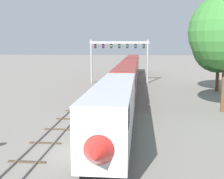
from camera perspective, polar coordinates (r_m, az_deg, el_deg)
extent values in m
plane|color=gray|center=(22.98, -5.40, -11.85)|extent=(400.00, 400.00, 0.00)
cube|color=slate|center=(81.59, 3.35, 2.94)|extent=(0.07, 200.00, 0.16)
cube|color=slate|center=(81.55, 4.36, 2.92)|extent=(0.07, 200.00, 0.16)
cube|color=#473828|center=(20.84, -0.88, -13.86)|extent=(2.60, 0.24, 0.10)
cube|color=#473828|center=(24.57, 0.15, -10.33)|extent=(2.60, 0.24, 0.10)
cube|color=#473828|center=(28.37, 0.89, -7.73)|extent=(2.60, 0.24, 0.10)
cube|color=#473828|center=(32.22, 1.45, -5.75)|extent=(2.60, 0.24, 0.10)
cube|color=#473828|center=(36.10, 1.88, -4.19)|extent=(2.60, 0.24, 0.10)
cube|color=#473828|center=(40.01, 2.23, -2.93)|extent=(2.60, 0.24, 0.10)
cube|color=#473828|center=(43.93, 2.52, -1.90)|extent=(2.60, 0.24, 0.10)
cube|color=#473828|center=(47.87, 2.76, -1.04)|extent=(2.60, 0.24, 0.10)
cube|color=#473828|center=(51.81, 2.96, -0.31)|extent=(2.60, 0.24, 0.10)
cube|color=#473828|center=(55.77, 3.13, 0.32)|extent=(2.60, 0.24, 0.10)
cube|color=#473828|center=(59.72, 3.29, 0.86)|extent=(2.60, 0.24, 0.10)
cube|color=#473828|center=(63.69, 3.42, 1.34)|extent=(2.60, 0.24, 0.10)
cube|color=#473828|center=(67.66, 3.53, 1.76)|extent=(2.60, 0.24, 0.10)
cube|color=#473828|center=(71.63, 3.64, 2.13)|extent=(2.60, 0.24, 0.10)
cube|color=#473828|center=(75.60, 3.73, 2.47)|extent=(2.60, 0.24, 0.10)
cube|color=#473828|center=(79.58, 3.82, 2.77)|extent=(2.60, 0.24, 0.10)
cube|color=#473828|center=(83.56, 3.89, 3.04)|extent=(2.60, 0.24, 0.10)
cube|color=#473828|center=(87.54, 3.96, 3.29)|extent=(2.60, 0.24, 0.10)
cube|color=#473828|center=(91.53, 4.02, 3.52)|extent=(2.60, 0.24, 0.10)
cube|color=#473828|center=(95.51, 4.08, 3.72)|extent=(2.60, 0.24, 0.10)
cube|color=#473828|center=(99.50, 4.13, 3.91)|extent=(2.60, 0.24, 0.10)
cube|color=#473828|center=(103.48, 4.18, 4.09)|extent=(2.60, 0.24, 0.10)
cube|color=#473828|center=(107.47, 4.23, 4.25)|extent=(2.60, 0.24, 0.10)
cube|color=#473828|center=(111.46, 4.27, 4.40)|extent=(2.60, 0.24, 0.10)
cube|color=#473828|center=(115.45, 4.31, 4.55)|extent=(2.60, 0.24, 0.10)
cube|color=#473828|center=(119.44, 4.35, 4.68)|extent=(2.60, 0.24, 0.10)
cube|color=#473828|center=(123.43, 4.38, 4.80)|extent=(2.60, 0.24, 0.10)
cube|color=#473828|center=(127.42, 4.41, 4.91)|extent=(2.60, 0.24, 0.10)
cube|color=#473828|center=(131.41, 4.44, 5.02)|extent=(2.60, 0.24, 0.10)
cube|color=#473828|center=(135.41, 4.47, 5.12)|extent=(2.60, 0.24, 0.10)
cube|color=#473828|center=(139.40, 4.50, 5.22)|extent=(2.60, 0.24, 0.10)
cube|color=#473828|center=(143.39, 4.52, 5.31)|extent=(2.60, 0.24, 0.10)
cube|color=#473828|center=(147.39, 4.55, 5.40)|extent=(2.60, 0.24, 0.10)
cube|color=#473828|center=(151.38, 4.57, 5.48)|extent=(2.60, 0.24, 0.10)
cube|color=#473828|center=(155.37, 4.59, 5.56)|extent=(2.60, 0.24, 0.10)
cube|color=#473828|center=(159.37, 4.61, 5.63)|extent=(2.60, 0.24, 0.10)
cube|color=#473828|center=(163.36, 4.63, 5.70)|extent=(2.60, 0.24, 0.10)
cube|color=#473828|center=(167.36, 4.65, 5.76)|extent=(2.60, 0.24, 0.10)
cube|color=#473828|center=(171.35, 4.67, 5.83)|extent=(2.60, 0.24, 0.10)
cube|color=#473828|center=(175.35, 4.69, 5.89)|extent=(2.60, 0.24, 0.10)
cube|color=#473828|center=(179.35, 4.70, 5.95)|extent=(2.60, 0.24, 0.10)
cube|color=slate|center=(62.23, -2.38, 1.21)|extent=(0.07, 160.00, 0.16)
cube|color=slate|center=(62.05, -1.06, 1.19)|extent=(0.07, 160.00, 0.16)
cube|color=#473828|center=(22.09, -15.59, -12.87)|extent=(2.60, 0.24, 0.10)
cube|color=#473828|center=(25.63, -12.37, -9.72)|extent=(2.60, 0.24, 0.10)
cube|color=#473828|center=(29.30, -9.99, -7.33)|extent=(2.60, 0.24, 0.10)
cube|color=#473828|center=(33.04, -8.16, -5.47)|extent=(2.60, 0.24, 0.10)
cube|color=#473828|center=(36.84, -6.71, -3.99)|extent=(2.60, 0.24, 0.10)
cube|color=#473828|center=(40.67, -5.54, -2.78)|extent=(2.60, 0.24, 0.10)
cube|color=#473828|center=(44.54, -4.57, -1.78)|extent=(2.60, 0.24, 0.10)
cube|color=#473828|center=(48.42, -3.76, -0.94)|extent=(2.60, 0.24, 0.10)
cube|color=#473828|center=(52.33, -3.07, -0.22)|extent=(2.60, 0.24, 0.10)
cube|color=#473828|center=(56.24, -2.47, 0.39)|extent=(2.60, 0.24, 0.10)
cube|color=#473828|center=(60.17, -1.96, 0.93)|extent=(2.60, 0.24, 0.10)
cube|color=#473828|center=(64.11, -1.50, 1.40)|extent=(2.60, 0.24, 0.10)
cube|color=#473828|center=(68.05, -1.10, 1.81)|extent=(2.60, 0.24, 0.10)
cube|color=#473828|center=(72.00, -0.74, 2.18)|extent=(2.60, 0.24, 0.10)
cube|color=#473828|center=(75.96, -0.42, 2.51)|extent=(2.60, 0.24, 0.10)
cube|color=#473828|center=(79.92, -0.13, 2.81)|extent=(2.60, 0.24, 0.10)
cube|color=#473828|center=(83.88, 0.13, 3.08)|extent=(2.60, 0.24, 0.10)
cube|color=#473828|center=(87.85, 0.37, 3.33)|extent=(2.60, 0.24, 0.10)
cube|color=#473828|center=(91.82, 0.58, 3.55)|extent=(2.60, 0.24, 0.10)
cube|color=#473828|center=(95.79, 0.78, 3.76)|extent=(2.60, 0.24, 0.10)
cube|color=#473828|center=(99.77, 0.97, 3.95)|extent=(2.60, 0.24, 0.10)
cube|color=#473828|center=(103.74, 1.14, 4.12)|extent=(2.60, 0.24, 0.10)
cube|color=#473828|center=(107.72, 1.29, 4.28)|extent=(2.60, 0.24, 0.10)
cube|color=#473828|center=(111.70, 1.44, 4.43)|extent=(2.60, 0.24, 0.10)
cube|color=#473828|center=(115.68, 1.58, 4.57)|extent=(2.60, 0.24, 0.10)
cube|color=#473828|center=(119.66, 1.70, 4.70)|extent=(2.60, 0.24, 0.10)
cube|color=#473828|center=(123.65, 1.82, 4.83)|extent=(2.60, 0.24, 0.10)
cube|color=#473828|center=(127.63, 1.94, 4.94)|extent=(2.60, 0.24, 0.10)
cube|color=#473828|center=(131.62, 2.04, 5.05)|extent=(2.60, 0.24, 0.10)
cube|color=#473828|center=(135.60, 2.14, 5.15)|extent=(2.60, 0.24, 0.10)
cube|color=#473828|center=(139.59, 2.23, 5.24)|extent=(2.60, 0.24, 0.10)
cube|color=silver|center=(24.95, 0.40, -3.24)|extent=(3.00, 18.36, 3.80)
cone|color=#B2231E|center=(16.07, -2.56, -11.45)|extent=(2.88, 2.60, 2.88)
cube|color=black|center=(16.96, -1.94, -4.94)|extent=(3.04, 1.80, 1.10)
cube|color=black|center=(25.55, 0.39, -8.52)|extent=(2.52, 16.53, 1.00)
cube|color=maroon|center=(44.05, 2.58, 1.87)|extent=(3.00, 18.36, 3.80)
cube|color=black|center=(44.01, 2.58, 2.39)|extent=(3.04, 16.90, 0.90)
cube|color=black|center=(44.39, 2.56, -1.20)|extent=(2.52, 16.53, 1.00)
cube|color=maroon|center=(63.31, 3.44, 3.89)|extent=(3.00, 18.36, 3.80)
cube|color=black|center=(63.28, 3.44, 4.25)|extent=(3.04, 16.90, 0.90)
cube|color=black|center=(63.55, 3.42, 1.73)|extent=(2.52, 16.53, 1.00)
cube|color=maroon|center=(82.62, 3.90, 4.96)|extent=(3.00, 18.36, 3.80)
cube|color=black|center=(82.59, 3.90, 5.24)|extent=(3.04, 16.90, 0.90)
cube|color=black|center=(82.80, 3.88, 3.30)|extent=(2.52, 16.53, 1.00)
cylinder|color=#999BA0|center=(63.20, -3.87, 5.27)|extent=(0.36, 0.36, 8.85)
cylinder|color=#999BA0|center=(62.40, 6.65, 5.19)|extent=(0.36, 0.36, 8.85)
cube|color=#999BA0|center=(62.44, 1.37, 8.76)|extent=(12.10, 0.36, 0.50)
cube|color=black|center=(63.03, -3.15, 8.11)|extent=(0.44, 0.32, 0.90)
sphere|color=red|center=(62.84, -3.17, 8.11)|extent=(0.28, 0.28, 0.28)
cube|color=black|center=(62.81, -1.65, 8.12)|extent=(0.44, 0.32, 0.90)
sphere|color=red|center=(62.62, -1.67, 8.11)|extent=(0.28, 0.28, 0.28)
cube|color=black|center=(62.63, -0.14, 8.12)|extent=(0.44, 0.32, 0.90)
sphere|color=yellow|center=(62.44, -0.16, 8.12)|extent=(0.28, 0.28, 0.28)
cube|color=black|center=(62.49, 1.37, 8.11)|extent=(0.44, 0.32, 0.90)
sphere|color=green|center=(62.30, 1.36, 8.11)|extent=(0.28, 0.28, 0.28)
cube|color=black|center=(62.40, 2.89, 8.11)|extent=(0.44, 0.32, 0.90)
sphere|color=green|center=(62.21, 2.88, 8.10)|extent=(0.28, 0.28, 0.28)
cube|color=black|center=(62.35, 4.41, 8.09)|extent=(0.44, 0.32, 0.90)
sphere|color=green|center=(62.16, 4.41, 8.09)|extent=(0.28, 0.28, 0.28)
cube|color=black|center=(62.34, 5.94, 8.07)|extent=(0.44, 0.32, 0.90)
sphere|color=green|center=(62.15, 5.94, 8.07)|extent=(0.28, 0.28, 0.28)
cylinder|color=brown|center=(54.88, 19.05, 2.02)|extent=(0.56, 0.56, 4.46)
sphere|color=#235B23|center=(54.58, 19.32, 7.57)|extent=(8.80, 8.80, 8.80)
cylinder|color=brown|center=(38.26, 20.13, 0.72)|extent=(0.56, 0.56, 6.29)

